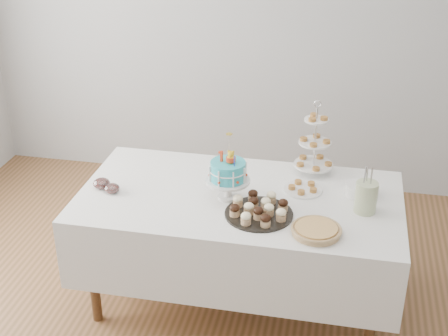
% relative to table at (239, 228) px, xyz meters
% --- Properties ---
extents(floor, '(5.00, 5.00, 0.00)m').
position_rel_table_xyz_m(floor, '(0.00, -0.30, -0.54)').
color(floor, brown).
rests_on(floor, ground).
extents(walls, '(5.04, 4.04, 2.70)m').
position_rel_table_xyz_m(walls, '(0.00, -0.30, 0.81)').
color(walls, '#A9ACAE').
rests_on(walls, floor).
extents(table, '(1.92, 1.02, 0.77)m').
position_rel_table_xyz_m(table, '(0.00, 0.00, 0.00)').
color(table, white).
rests_on(table, floor).
extents(birthday_cake, '(0.26, 0.26, 0.40)m').
position_rel_table_xyz_m(birthday_cake, '(-0.06, -0.04, 0.34)').
color(birthday_cake, white).
rests_on(birthday_cake, table).
extents(cupcake_tray, '(0.39, 0.39, 0.09)m').
position_rel_table_xyz_m(cupcake_tray, '(0.15, -0.20, 0.27)').
color(cupcake_tray, black).
rests_on(cupcake_tray, table).
extents(pie, '(0.27, 0.27, 0.04)m').
position_rel_table_xyz_m(pie, '(0.48, -0.33, 0.25)').
color(pie, tan).
rests_on(pie, table).
extents(tiered_stand, '(0.25, 0.25, 0.49)m').
position_rel_table_xyz_m(tiered_stand, '(0.40, 0.40, 0.43)').
color(tiered_stand, silver).
rests_on(tiered_stand, table).
extents(plate_stack, '(0.18, 0.18, 0.07)m').
position_rel_table_xyz_m(plate_stack, '(0.70, 0.16, 0.26)').
color(plate_stack, white).
rests_on(plate_stack, table).
extents(pastry_plate, '(0.23, 0.23, 0.04)m').
position_rel_table_xyz_m(pastry_plate, '(0.37, 0.14, 0.24)').
color(pastry_plate, white).
rests_on(pastry_plate, table).
extents(jam_bowl_a, '(0.10, 0.10, 0.06)m').
position_rel_table_xyz_m(jam_bowl_a, '(-0.84, -0.07, 0.26)').
color(jam_bowl_a, silver).
rests_on(jam_bowl_a, table).
extents(jam_bowl_b, '(0.09, 0.09, 0.06)m').
position_rel_table_xyz_m(jam_bowl_b, '(-0.76, -0.12, 0.25)').
color(jam_bowl_b, silver).
rests_on(jam_bowl_b, table).
extents(utensil_pitcher, '(0.13, 0.13, 0.28)m').
position_rel_table_xyz_m(utensil_pitcher, '(0.73, -0.04, 0.33)').
color(utensil_pitcher, beige).
rests_on(utensil_pitcher, table).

